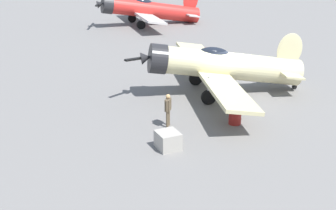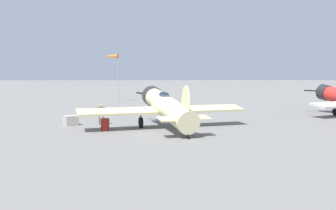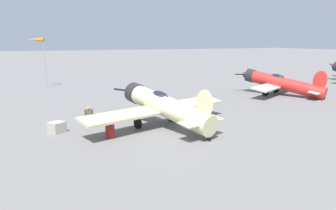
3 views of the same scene
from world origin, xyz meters
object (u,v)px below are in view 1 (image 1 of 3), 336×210
at_px(airplane_foreground, 220,66).
at_px(equipment_crate, 168,140).
at_px(airplane_mid_apron, 148,10).
at_px(ground_crew_mechanic, 168,107).
at_px(fuel_drum, 235,115).

bearing_deg(airplane_foreground, equipment_crate, 58.89).
relative_size(airplane_mid_apron, equipment_crate, 7.40).
bearing_deg(airplane_foreground, ground_crew_mechanic, 49.61).
distance_m(airplane_mid_apron, fuel_drum, 24.50).
relative_size(equipment_crate, fuel_drum, 1.52).
xyz_separation_m(airplane_foreground, fuel_drum, (4.37, 0.92, -1.20)).
bearing_deg(airplane_mid_apron, equipment_crate, 75.50).
bearing_deg(airplane_mid_apron, fuel_drum, 83.56).
relative_size(ground_crew_mechanic, fuel_drum, 1.87).
distance_m(airplane_foreground, ground_crew_mechanic, 5.63).
xyz_separation_m(airplane_foreground, ground_crew_mechanic, (5.12, -2.25, -0.65)).
height_order(ground_crew_mechanic, equipment_crate, ground_crew_mechanic).
relative_size(airplane_mid_apron, ground_crew_mechanic, 6.02).
distance_m(airplane_foreground, airplane_mid_apron, 20.06).
relative_size(airplane_foreground, equipment_crate, 9.56).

